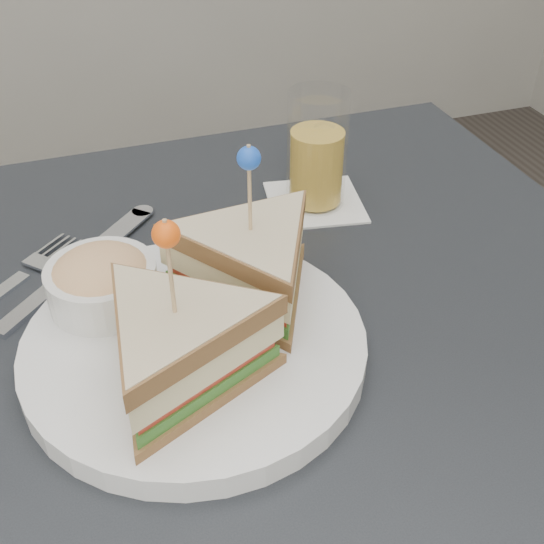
{
  "coord_description": "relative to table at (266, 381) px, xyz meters",
  "views": [
    {
      "loc": [
        -0.15,
        -0.45,
        1.17
      ],
      "look_at": [
        0.01,
        0.01,
        0.8
      ],
      "focal_mm": 45.0,
      "sensor_mm": 36.0,
      "label": 1
    }
  ],
  "objects": [
    {
      "name": "drink_set",
      "position": [
        0.12,
        0.18,
        0.14
      ],
      "size": [
        0.12,
        0.12,
        0.14
      ],
      "rotation": [
        0.0,
        0.0,
        -0.17
      ],
      "color": "white",
      "rests_on": "table"
    },
    {
      "name": "table",
      "position": [
        0.0,
        0.0,
        0.0
      ],
      "size": [
        0.8,
        0.8,
        0.75
      ],
      "color": "black",
      "rests_on": "ground"
    },
    {
      "name": "plate_meal",
      "position": [
        -0.06,
        -0.02,
        0.12
      ],
      "size": [
        0.34,
        0.32,
        0.18
      ],
      "rotation": [
        0.0,
        0.0,
        -0.09
      ],
      "color": "white",
      "rests_on": "table"
    },
    {
      "name": "cutlery_knife",
      "position": [
        -0.16,
        0.14,
        0.08
      ],
      "size": [
        0.18,
        0.19,
        0.01
      ],
      "rotation": [
        0.0,
        0.0,
        -0.78
      ],
      "color": "silver",
      "rests_on": "table"
    },
    {
      "name": "cutlery_fork",
      "position": [
        -0.22,
        0.13,
        0.08
      ],
      "size": [
        0.17,
        0.16,
        0.01
      ],
      "rotation": [
        0.0,
        0.0,
        -0.82
      ],
      "color": "white",
      "rests_on": "table"
    }
  ]
}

